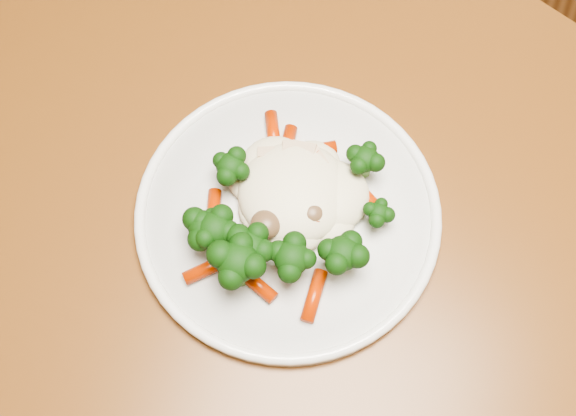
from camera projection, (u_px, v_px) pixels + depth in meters
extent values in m
cube|color=brown|center=(220.00, 215.00, 0.68)|extent=(1.38, 1.15, 0.04)
cylinder|color=white|center=(288.00, 214.00, 0.65)|extent=(0.27, 0.27, 0.01)
ellipsoid|color=#F5E8C4|center=(294.00, 187.00, 0.63)|extent=(0.12, 0.10, 0.04)
ellipsoid|color=black|center=(206.00, 233.00, 0.61)|extent=(0.05, 0.05, 0.04)
ellipsoid|color=black|center=(251.00, 252.00, 0.60)|extent=(0.05, 0.05, 0.04)
ellipsoid|color=black|center=(292.00, 263.00, 0.60)|extent=(0.05, 0.05, 0.04)
ellipsoid|color=black|center=(342.00, 258.00, 0.60)|extent=(0.05, 0.05, 0.04)
ellipsoid|color=black|center=(377.00, 216.00, 0.63)|extent=(0.03, 0.03, 0.03)
ellipsoid|color=black|center=(364.00, 164.00, 0.64)|extent=(0.04, 0.04, 0.04)
ellipsoid|color=black|center=(231.00, 172.00, 0.64)|extent=(0.04, 0.04, 0.04)
ellipsoid|color=black|center=(216.00, 234.00, 0.61)|extent=(0.05, 0.05, 0.04)
ellipsoid|color=black|center=(239.00, 268.00, 0.60)|extent=(0.06, 0.06, 0.05)
cylinder|color=#BF3204|center=(273.00, 133.00, 0.67)|extent=(0.03, 0.04, 0.01)
cylinder|color=#BF3204|center=(310.00, 156.00, 0.66)|extent=(0.04, 0.03, 0.01)
cylinder|color=#BF3204|center=(362.00, 193.00, 0.64)|extent=(0.05, 0.04, 0.01)
cylinder|color=#BF3204|center=(213.00, 214.00, 0.64)|extent=(0.03, 0.05, 0.01)
cylinder|color=#BF3204|center=(213.00, 266.00, 0.62)|extent=(0.04, 0.05, 0.01)
cylinder|color=#BF3204|center=(256.00, 283.00, 0.61)|extent=(0.04, 0.02, 0.01)
cylinder|color=#BF3204|center=(314.00, 296.00, 0.61)|extent=(0.02, 0.05, 0.01)
cylinder|color=#BF3204|center=(315.00, 198.00, 0.63)|extent=(0.03, 0.05, 0.01)
cylinder|color=#BF3204|center=(303.00, 165.00, 0.64)|extent=(0.03, 0.04, 0.01)
cylinder|color=#BF3204|center=(286.00, 153.00, 0.66)|extent=(0.02, 0.06, 0.01)
cylinder|color=#BF3204|center=(313.00, 151.00, 0.66)|extent=(0.04, 0.03, 0.01)
ellipsoid|color=brown|center=(309.00, 198.00, 0.63)|extent=(0.02, 0.02, 0.02)
ellipsoid|color=brown|center=(312.00, 212.00, 0.62)|extent=(0.02, 0.02, 0.02)
ellipsoid|color=brown|center=(268.00, 181.00, 0.63)|extent=(0.02, 0.02, 0.02)
ellipsoid|color=brown|center=(266.00, 224.00, 0.62)|extent=(0.03, 0.03, 0.02)
ellipsoid|color=brown|center=(311.00, 192.00, 0.63)|extent=(0.02, 0.02, 0.02)
cube|color=#D3B48D|center=(293.00, 151.00, 0.65)|extent=(0.02, 0.02, 0.01)
cube|color=#D3B48D|center=(315.00, 161.00, 0.64)|extent=(0.03, 0.03, 0.01)
cube|color=#D3B48D|center=(266.00, 154.00, 0.65)|extent=(0.02, 0.02, 0.01)
cube|color=#D3B48D|center=(303.00, 152.00, 0.65)|extent=(0.02, 0.02, 0.01)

